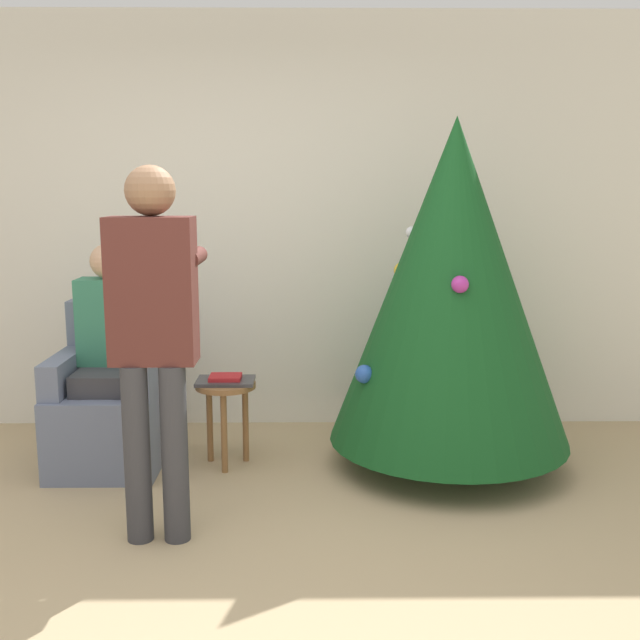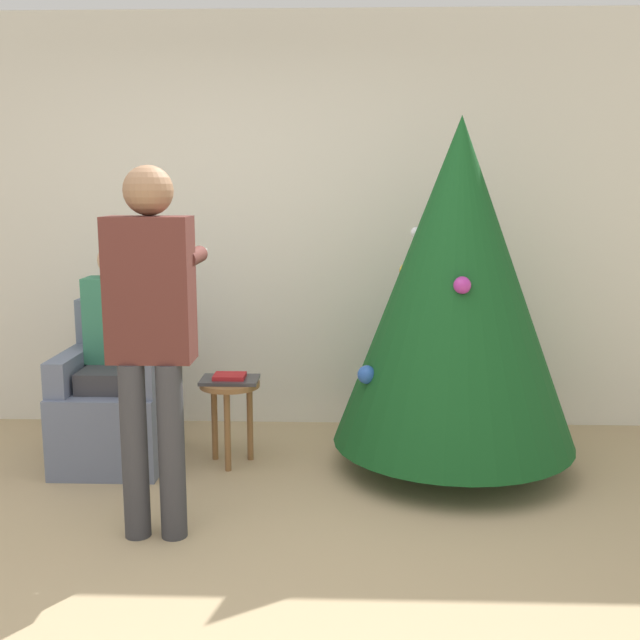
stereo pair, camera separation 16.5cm
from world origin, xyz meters
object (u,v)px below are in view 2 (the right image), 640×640
at_px(christmas_tree, 457,284).
at_px(person_seated, 115,343).
at_px(person_standing, 151,320).
at_px(side_stool, 230,398).
at_px(armchair, 119,404).

bearing_deg(christmas_tree, person_seated, 178.50).
relative_size(person_standing, side_stool, 3.44).
relative_size(christmas_tree, person_standing, 1.17).
relative_size(armchair, side_stool, 1.88).
xyz_separation_m(person_standing, side_stool, (0.21, 0.88, -0.61)).
xyz_separation_m(person_seated, side_stool, (0.67, -0.04, -0.31)).
xyz_separation_m(person_seated, person_standing, (0.46, -0.92, 0.30)).
distance_m(person_standing, side_stool, 1.09).
bearing_deg(side_stool, christmas_tree, -0.44).
relative_size(person_seated, side_stool, 2.60).
bearing_deg(person_standing, christmas_tree, 30.28).
height_order(person_seated, person_standing, person_standing).
distance_m(armchair, person_standing, 1.25).
bearing_deg(christmas_tree, side_stool, 179.56).
bearing_deg(armchair, person_seated, -90.00).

